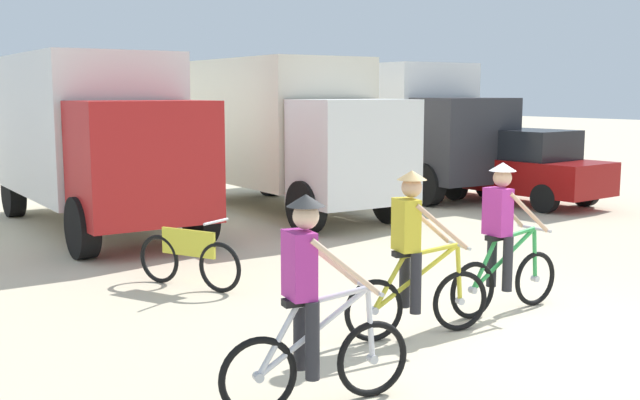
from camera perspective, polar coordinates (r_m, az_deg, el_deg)
ground_plane at (r=8.88m, az=16.09°, el=-9.58°), size 120.00×120.00×0.00m
box_truck_white_box at (r=15.51m, az=-16.68°, el=4.88°), size 2.54×6.80×3.35m
box_truck_cream_rv at (r=17.07m, az=-3.00°, el=5.47°), size 2.59×6.82×3.35m
box_truck_avon_van at (r=20.66m, az=5.46°, el=5.89°), size 2.77×6.88×3.35m
sedan_parked at (r=18.83m, az=14.71°, el=2.43°), size 2.00×4.30×1.76m
cyclist_orange_shirt at (r=6.42m, az=-0.70°, el=-8.20°), size 1.71×0.55×1.82m
cyclist_cowboy_hat at (r=8.31m, az=7.00°, el=-4.49°), size 1.69×0.61×1.82m
cyclist_near_camera at (r=9.41m, az=13.43°, el=-3.17°), size 1.73×0.52×1.82m
bicycle_spare at (r=10.55m, az=-9.72°, el=-4.34°), size 0.83×1.59×0.97m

